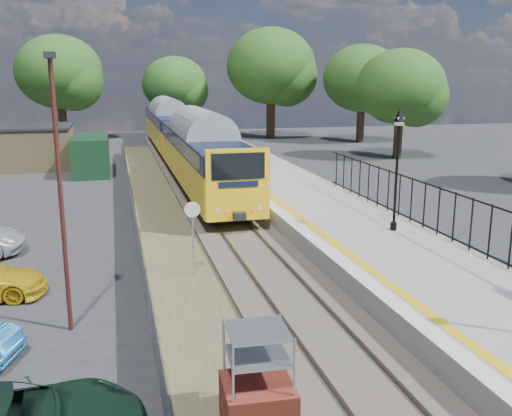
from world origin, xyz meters
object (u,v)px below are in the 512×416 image
object	(u,v)px
train	(181,135)
speed_sign	(193,227)
victorian_lamp_north	(398,141)
carpark_lamp	(59,179)
brick_plinth	(258,383)

from	to	relation	value
train	speed_sign	distance (m)	25.01
train	victorian_lamp_north	bearing A→B (deg)	-77.52
train	carpark_lamp	world-z (taller)	carpark_lamp
brick_plinth	carpark_lamp	distance (m)	7.38
brick_plinth	train	bearing A→B (deg)	85.76
victorian_lamp_north	brick_plinth	world-z (taller)	victorian_lamp_north
speed_sign	carpark_lamp	world-z (taller)	carpark_lamp
speed_sign	brick_plinth	bearing A→B (deg)	-85.16
victorian_lamp_north	brick_plinth	size ratio (longest dim) A/B	2.18
train	carpark_lamp	size ratio (longest dim) A/B	5.68
brick_plinth	speed_sign	distance (m)	8.86
speed_sign	carpark_lamp	xyz separation A→B (m)	(-3.76, -3.28, 2.33)
victorian_lamp_north	speed_sign	xyz separation A→B (m)	(-7.80, -0.93, -2.54)
victorian_lamp_north	train	distance (m)	24.61
train	brick_plinth	size ratio (longest dim) A/B	19.34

